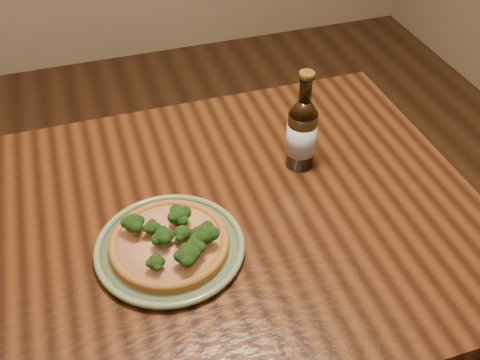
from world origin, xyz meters
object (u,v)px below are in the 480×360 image
object	(u,v)px
beer_bottle	(302,133)
plate	(170,247)
pizza	(170,242)
table	(123,268)

from	to	relation	value
beer_bottle	plate	bearing A→B (deg)	-138.58
plate	pizza	world-z (taller)	pizza
plate	beer_bottle	xyz separation A→B (m)	(0.36, 0.18, 0.08)
table	plate	size ratio (longest dim) A/B	5.25
table	plate	world-z (taller)	plate
table	pizza	bearing A→B (deg)	-33.94
table	plate	xyz separation A→B (m)	(0.10, -0.06, 0.10)
plate	table	bearing A→B (deg)	146.51
plate	beer_bottle	world-z (taller)	beer_bottle
pizza	plate	bearing A→B (deg)	129.48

